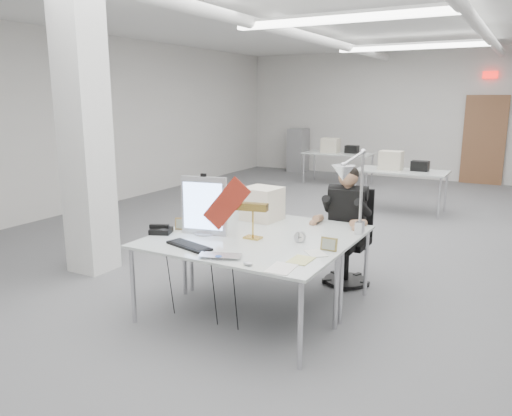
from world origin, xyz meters
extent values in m
cube|color=#5A5A5D|center=(0.00, 0.00, -0.01)|extent=(10.00, 14.00, 0.02)
cube|color=silver|center=(0.00, 7.01, 1.60)|extent=(10.00, 0.02, 3.20)
cube|color=silver|center=(-5.01, 0.00, 1.60)|extent=(0.02, 14.00, 3.20)
cube|color=white|center=(-2.30, -2.00, 1.60)|extent=(0.45, 0.45, 3.20)
cube|color=brown|center=(1.20, 6.94, 1.05)|extent=(0.95, 0.08, 2.10)
cube|color=red|center=(1.20, 6.90, 2.55)|extent=(0.32, 0.06, 0.16)
cylinder|color=silver|center=(-1.20, 0.00, 3.02)|extent=(0.16, 13.60, 0.16)
cylinder|color=silver|center=(1.40, 0.00, 3.02)|extent=(0.16, 13.60, 0.16)
cube|color=white|center=(0.00, 0.00, 2.98)|extent=(2.80, 0.14, 0.08)
cube|color=white|center=(0.00, 4.00, 2.98)|extent=(2.80, 0.14, 0.08)
cube|color=silver|center=(0.00, -2.50, 0.74)|extent=(1.80, 0.90, 0.02)
cube|color=silver|center=(0.00, -1.60, 0.74)|extent=(1.80, 0.90, 0.02)
cube|color=silver|center=(0.20, 3.00, 0.74)|extent=(1.60, 0.80, 0.02)
cube|color=silver|center=(-1.80, 5.20, 0.74)|extent=(1.60, 0.80, 0.02)
cube|color=gray|center=(-3.50, 6.65, 0.60)|extent=(0.45, 0.55, 1.20)
cube|color=silver|center=(-0.46, -2.27, 1.04)|extent=(0.46, 0.14, 0.57)
cube|color=maroon|center=(-0.18, -2.31, 1.09)|extent=(0.48, 0.09, 0.52)
cube|color=black|center=(-0.34, -2.69, 0.77)|extent=(0.50, 0.28, 0.02)
imported|color=#BDBCC1|center=(0.09, -2.86, 0.77)|extent=(0.41, 0.33, 0.03)
ellipsoid|color=#B3B4B8|center=(0.37, -2.86, 0.77)|extent=(0.09, 0.07, 0.03)
cube|color=black|center=(-0.85, -2.45, 0.78)|extent=(0.25, 0.24, 0.05)
cube|color=#9D7A43|center=(-0.75, -2.24, 0.82)|extent=(0.16, 0.10, 0.12)
cube|color=olive|center=(0.79, -2.18, 0.81)|extent=(0.15, 0.04, 0.12)
cylinder|color=#B0B0B5|center=(0.46, -2.08, 0.81)|extent=(0.11, 0.07, 0.11)
cube|color=white|center=(0.63, -2.80, 0.76)|extent=(0.21, 0.29, 0.01)
cube|color=#CECD7B|center=(0.68, -2.55, 0.76)|extent=(0.17, 0.23, 0.01)
cube|color=silver|center=(0.72, -2.32, 0.76)|extent=(0.25, 0.25, 0.01)
cube|color=beige|center=(-0.25, -1.49, 0.93)|extent=(0.41, 0.39, 0.35)
camera|label=1|loc=(2.24, -6.11, 2.06)|focal=35.00mm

